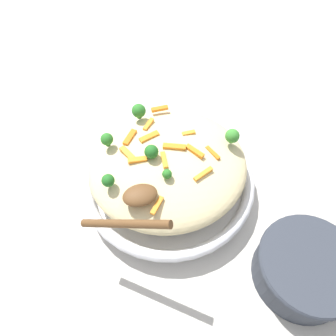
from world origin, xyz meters
The scene contains 24 objects.
ground_plane centered at (0.00, 0.00, 0.00)m, with size 2.40×2.40×0.00m, color beige.
serving_bowl centered at (0.00, 0.00, 0.03)m, with size 0.33×0.33×0.05m.
pasta_mound centered at (0.00, 0.00, 0.08)m, with size 0.29×0.27×0.08m, color beige.
carrot_piece_0 centered at (0.05, -0.01, 0.12)m, with size 0.04×0.01×0.01m, color orange.
carrot_piece_1 centered at (-0.07, 0.02, 0.11)m, with size 0.03×0.01×0.01m, color orange.
carrot_piece_2 centered at (-0.01, -0.01, 0.12)m, with size 0.03×0.01×0.01m, color orange.
carrot_piece_3 centered at (-0.04, -0.09, 0.11)m, with size 0.03×0.01×0.01m, color orange.
carrot_piece_4 centered at (-0.06, 0.06, 0.11)m, with size 0.04×0.01×0.01m, color orange.
carrot_piece_5 centered at (0.05, -0.06, 0.11)m, with size 0.04×0.01×0.01m, color orange.
carrot_piece_6 centered at (0.08, -0.02, 0.11)m, with size 0.03×0.01×0.01m, color orange.
carrot_piece_7 centered at (-0.05, 0.00, 0.12)m, with size 0.03×0.01×0.01m, color orange.
carrot_piece_8 centered at (0.01, 0.11, 0.11)m, with size 0.03×0.01×0.01m, color orange.
carrot_piece_9 centered at (-0.02, 0.05, 0.11)m, with size 0.04×0.01×0.01m, color orange.
carrot_piece_10 centered at (0.05, 0.04, 0.11)m, with size 0.02×0.01×0.01m, color orange.
carrot_piece_11 centered at (-0.02, 0.08, 0.11)m, with size 0.03×0.01×0.01m, color orange.
carrot_piece_12 centered at (0.01, 0.01, 0.12)m, with size 0.04×0.01×0.01m, color orange.
broccoli_floret_0 centered at (-0.11, -0.03, 0.12)m, with size 0.02×0.02×0.02m.
broccoli_floret_1 centered at (-0.03, 0.00, 0.13)m, with size 0.02×0.02×0.03m.
broccoli_floret_2 centered at (0.12, 0.00, 0.12)m, with size 0.03×0.03×0.03m.
broccoli_floret_3 centered at (-0.01, -0.05, 0.12)m, with size 0.02×0.02×0.02m.
broccoli_floret_4 centered at (-0.03, 0.10, 0.12)m, with size 0.03×0.03×0.03m.
broccoli_floret_5 centered at (-0.10, 0.05, 0.12)m, with size 0.02×0.02×0.03m.
serving_spoon centered at (-0.08, -0.09, 0.13)m, with size 0.13×0.12×0.08m.
companion_bowl centered at (0.17, -0.23, 0.04)m, with size 0.17×0.17×0.07m.
Camera 1 is at (-0.09, -0.32, 0.55)m, focal length 33.84 mm.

